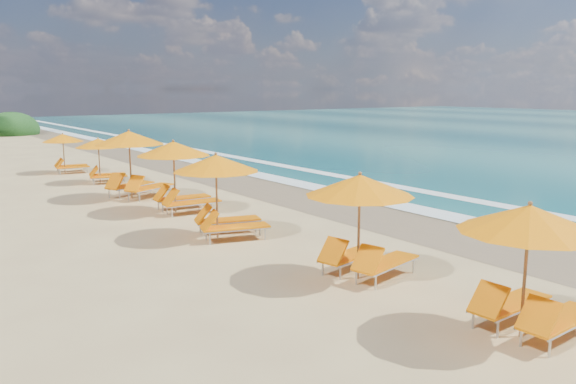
% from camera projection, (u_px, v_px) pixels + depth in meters
% --- Properties ---
extents(ground, '(160.00, 160.00, 0.00)m').
position_uv_depth(ground, '(288.00, 232.00, 17.08)').
color(ground, tan).
rests_on(ground, ground).
extents(wet_sand, '(4.00, 160.00, 0.01)m').
position_uv_depth(wet_sand, '(383.00, 214.00, 19.40)').
color(wet_sand, '#84704F').
rests_on(wet_sand, ground).
extents(surf_foam, '(4.00, 160.00, 0.01)m').
position_uv_depth(surf_foam, '(436.00, 204.00, 20.97)').
color(surf_foam, white).
rests_on(surf_foam, ground).
extents(station_2, '(2.58, 2.39, 2.38)m').
position_uv_depth(station_2, '(532.00, 260.00, 9.70)').
color(station_2, olive).
rests_on(station_2, ground).
extents(station_3, '(2.93, 2.81, 2.42)m').
position_uv_depth(station_3, '(364.00, 218.00, 12.74)').
color(station_3, olive).
rests_on(station_3, ground).
extents(station_4, '(3.09, 3.01, 2.45)m').
position_uv_depth(station_4, '(223.00, 190.00, 16.22)').
color(station_4, olive).
rests_on(station_4, ground).
extents(station_5, '(2.89, 2.72, 2.52)m').
position_uv_depth(station_5, '(180.00, 171.00, 19.60)').
color(station_5, olive).
rests_on(station_5, ground).
extents(station_6, '(3.52, 3.49, 2.69)m').
position_uv_depth(station_6, '(134.00, 159.00, 22.16)').
color(station_6, olive).
rests_on(station_6, ground).
extents(station_7, '(2.57, 2.49, 2.06)m').
position_uv_depth(station_7, '(103.00, 157.00, 25.84)').
color(station_7, olive).
rests_on(station_7, ground).
extents(station_8, '(2.38, 2.25, 2.03)m').
position_uv_depth(station_8, '(67.00, 150.00, 28.91)').
color(station_8, olive).
rests_on(station_8, ground).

